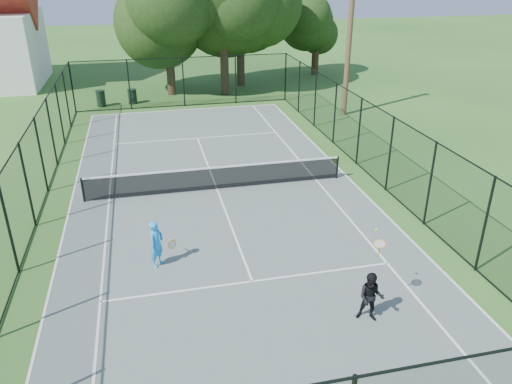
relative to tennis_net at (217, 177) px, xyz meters
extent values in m
plane|color=#2A581E|center=(0.00, 0.00, -0.58)|extent=(120.00, 120.00, 0.00)
cube|color=slate|center=(0.00, 0.00, -0.55)|extent=(11.00, 24.00, 0.06)
cylinder|color=black|center=(-5.00, 0.00, -0.04)|extent=(0.08, 0.08, 0.95)
cylinder|color=black|center=(5.00, 0.00, -0.04)|extent=(0.08, 0.08, 0.95)
cube|color=black|center=(0.00, 0.00, -0.04)|extent=(10.00, 0.03, 0.88)
cube|color=white|center=(0.00, 0.00, 0.40)|extent=(10.00, 0.05, 0.06)
cylinder|color=#332114|center=(-0.55, 16.21, 1.17)|extent=(0.56, 0.56, 3.50)
sphere|color=#193311|center=(-0.55, 16.21, 4.49)|extent=(6.31, 6.31, 6.31)
cylinder|color=#332114|center=(2.98, 15.48, 1.26)|extent=(0.56, 0.56, 3.68)
sphere|color=#193311|center=(2.98, 15.48, 4.76)|extent=(6.60, 6.60, 6.60)
cylinder|color=#332114|center=(4.56, 17.88, 1.57)|extent=(0.56, 0.56, 4.31)
cylinder|color=#332114|center=(11.00, 20.19, 0.63)|extent=(0.56, 0.56, 2.42)
sphere|color=#193311|center=(11.00, 20.19, 2.90)|extent=(4.23, 4.23, 4.23)
cylinder|color=black|center=(-5.06, 14.08, -0.10)|extent=(0.54, 0.54, 0.96)
cylinder|color=black|center=(-5.06, 14.08, 0.40)|extent=(0.58, 0.58, 0.05)
cylinder|color=black|center=(-3.15, 14.36, -0.14)|extent=(0.54, 0.54, 0.87)
cylinder|color=black|center=(-3.15, 14.36, 0.31)|extent=(0.58, 0.58, 0.05)
cylinder|color=#4C3823|center=(8.95, 9.00, 3.64)|extent=(0.30, 0.30, 8.44)
imported|color=#1C96F3|center=(-2.52, -4.95, 0.20)|extent=(0.59, 0.62, 1.43)
torus|color=gold|center=(-2.07, -4.80, 0.03)|extent=(0.27, 0.18, 0.29)
cylinder|color=silver|center=(-2.07, -4.80, 0.03)|extent=(0.23, 0.15, 0.25)
imported|color=black|center=(2.49, -8.63, 0.15)|extent=(0.80, 0.74, 1.33)
torus|color=gold|center=(2.74, -8.28, 1.43)|extent=(0.30, 0.28, 0.14)
cylinder|color=silver|center=(2.74, -8.28, 1.43)|extent=(0.26, 0.24, 0.11)
sphere|color=#CCE526|center=(2.79, -7.96, 1.64)|extent=(0.07, 0.07, 0.07)
camera|label=1|loc=(-2.50, -17.75, 7.63)|focal=35.00mm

